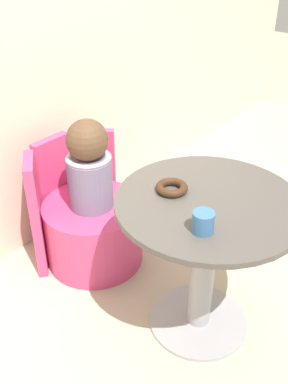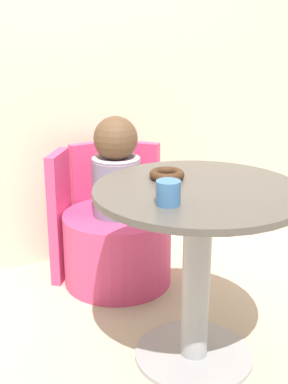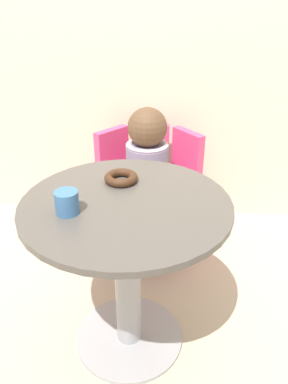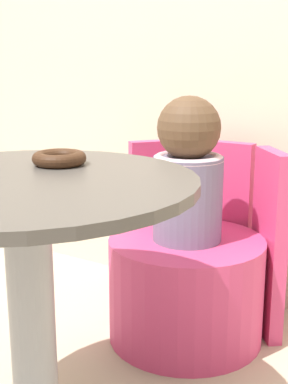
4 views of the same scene
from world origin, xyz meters
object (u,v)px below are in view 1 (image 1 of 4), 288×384
(round_table, at_px, (205,243))
(cup, at_px, (203,222))
(child_figure, at_px, (89,166))
(tub_chair, at_px, (94,232))
(donut, at_px, (172,188))

(round_table, distance_m, cup, 0.33)
(round_table, relative_size, child_figure, 1.59)
(round_table, bearing_deg, tub_chair, 87.54)
(child_figure, height_order, donut, child_figure)
(tub_chair, relative_size, cup, 6.60)
(cup, bearing_deg, round_table, 25.91)
(child_figure, bearing_deg, cup, -104.94)
(child_figure, distance_m, donut, 0.59)
(round_table, bearing_deg, child_figure, 87.54)
(round_table, xyz_separation_m, tub_chair, (0.03, 0.73, -0.31))
(donut, relative_size, cup, 1.64)
(tub_chair, bearing_deg, round_table, -92.46)
(tub_chair, height_order, child_figure, child_figure)
(tub_chair, xyz_separation_m, child_figure, (-0.00, 0.00, 0.42))
(tub_chair, bearing_deg, cup, -104.94)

